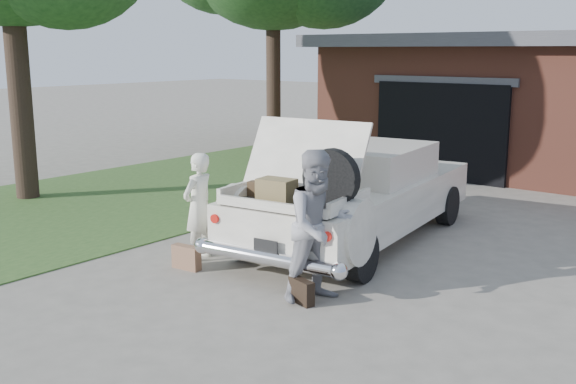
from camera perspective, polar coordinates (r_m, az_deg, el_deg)
The scene contains 7 objects.
ground at distance 8.67m, azimuth -2.52°, elevation -7.78°, with size 90.00×90.00×0.00m, color gray.
grass_strip at distance 14.51m, azimuth -11.00°, elevation 0.13°, with size 6.00×16.00×0.02m, color #2D4C1E.
sedan at distance 10.42m, azimuth 5.80°, elevation -0.12°, with size 2.64×5.38×2.02m.
woman_left at distance 9.54m, azimuth -7.59°, elevation -1.24°, with size 0.56×0.37×1.53m, color silver.
woman_right at distance 7.88m, azimuth 2.64°, elevation -2.92°, with size 0.88×0.68×1.81m, color #939298.
suitcase_left at distance 9.28m, azimuth -8.60°, elevation -5.49°, with size 0.42×0.13×0.33m, color #885F45.
suitcase_right at distance 7.99m, azimuth 1.14°, elevation -8.40°, with size 0.38×0.12×0.29m, color black.
Camera 1 is at (5.42, -6.10, 2.92)m, focal length 42.00 mm.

